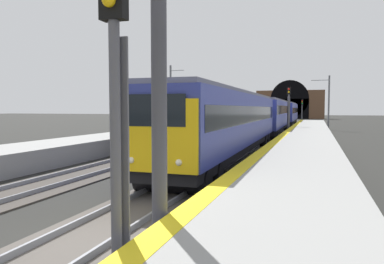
% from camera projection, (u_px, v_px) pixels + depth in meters
% --- Properties ---
extents(ground_plane, '(320.00, 320.00, 0.00)m').
position_uv_depth(ground_plane, '(75.00, 247.00, 7.70)').
color(ground_plane, black).
extents(platform_right, '(112.00, 3.60, 1.03)m').
position_uv_depth(platform_right, '(273.00, 247.00, 6.37)').
color(platform_right, gray).
rests_on(platform_right, ground_plane).
extents(platform_right_edge_strip, '(112.00, 0.50, 0.01)m').
position_uv_depth(platform_right_edge_strip, '(189.00, 209.00, 6.83)').
color(platform_right_edge_strip, yellow).
rests_on(platform_right_edge_strip, platform_right).
extents(track_main_line, '(160.00, 2.63, 0.21)m').
position_uv_depth(track_main_line, '(75.00, 245.00, 7.70)').
color(track_main_line, '#4C4742').
rests_on(track_main_line, ground_plane).
extents(train_main_approaching, '(64.18, 3.11, 3.85)m').
position_uv_depth(train_main_approaching, '(272.00, 115.00, 41.32)').
color(train_main_approaching, navy).
rests_on(train_main_approaching, ground_plane).
extents(train_adjacent_platform, '(41.11, 3.32, 4.74)m').
position_uv_depth(train_adjacent_platform, '(227.00, 114.00, 41.56)').
color(train_adjacent_platform, '#333338').
rests_on(train_adjacent_platform, ground_plane).
extents(railway_signal_near, '(0.39, 0.38, 4.91)m').
position_uv_depth(railway_signal_near, '(116.00, 109.00, 5.35)').
color(railway_signal_near, '#4C4C54').
rests_on(railway_signal_near, ground_plane).
extents(railway_signal_mid, '(0.39, 0.38, 5.10)m').
position_uv_depth(railway_signal_mid, '(289.00, 107.00, 38.67)').
color(railway_signal_mid, '#4C4C54').
rests_on(railway_signal_mid, ground_plane).
extents(railway_signal_far, '(0.39, 0.38, 4.70)m').
position_uv_depth(railway_signal_far, '(302.00, 108.00, 74.96)').
color(railway_signal_far, '#38383D').
rests_on(railway_signal_far, ground_plane).
extents(tunnel_portal, '(2.87, 18.59, 10.77)m').
position_uv_depth(tunnel_portal, '(290.00, 104.00, 104.20)').
color(tunnel_portal, brown).
rests_on(tunnel_portal, ground_plane).
extents(catenary_mast_near, '(0.22, 1.71, 7.80)m').
position_uv_depth(catenary_mast_near, '(171.00, 99.00, 42.17)').
color(catenary_mast_near, '#595B60').
rests_on(catenary_mast_near, ground_plane).
extents(catenary_mast_far, '(0.22, 2.41, 7.25)m').
position_uv_depth(catenary_mast_far, '(328.00, 102.00, 48.92)').
color(catenary_mast_far, '#595B60').
rests_on(catenary_mast_far, ground_plane).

